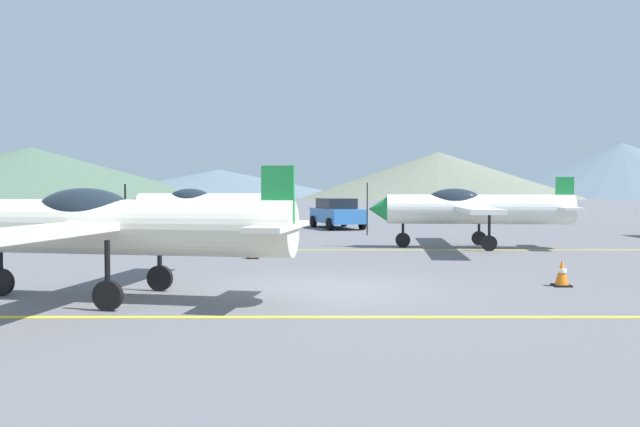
# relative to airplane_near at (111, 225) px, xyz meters

# --- Properties ---
(ground_plane) EXTENTS (400.00, 400.00, 0.00)m
(ground_plane) POSITION_rel_airplane_near_xyz_m (4.21, 1.34, -1.43)
(ground_plane) COLOR slate
(apron_line_near) EXTENTS (80.00, 0.16, 0.01)m
(apron_line_near) POSITION_rel_airplane_near_xyz_m (4.21, -1.67, -1.43)
(apron_line_near) COLOR yellow
(apron_line_near) RESTS_ON ground_plane
(apron_line_far) EXTENTS (80.00, 0.16, 0.01)m
(apron_line_far) POSITION_rel_airplane_near_xyz_m (4.21, 9.48, -1.43)
(apron_line_far) COLOR yellow
(apron_line_far) RESTS_ON ground_plane
(airplane_near) EXTENTS (7.44, 8.51, 2.55)m
(airplane_near) POSITION_rel_airplane_near_xyz_m (0.00, 0.00, 0.00)
(airplane_near) COLOR silver
(airplane_near) RESTS_ON ground_plane
(airplane_mid) EXTENTS (7.41, 8.52, 2.55)m
(airplane_mid) POSITION_rel_airplane_near_xyz_m (9.39, 10.28, 0.00)
(airplane_mid) COLOR white
(airplane_mid) RESTS_ON ground_plane
(airplane_far) EXTENTS (7.43, 8.52, 2.55)m
(airplane_far) POSITION_rel_airplane_near_xyz_m (-1.35, 16.02, 0.00)
(airplane_far) COLOR white
(airplane_far) RESTS_ON ground_plane
(car_sedan) EXTENTS (3.02, 4.64, 1.62)m
(car_sedan) POSITION_rel_airplane_near_xyz_m (4.89, 21.36, -0.59)
(car_sedan) COLOR #3372BF
(car_sedan) RESTS_ON ground_plane
(traffic_cone_front) EXTENTS (0.36, 0.36, 0.59)m
(traffic_cone_front) POSITION_rel_airplane_near_xyz_m (1.93, 6.94, -1.15)
(traffic_cone_front) COLOR black
(traffic_cone_front) RESTS_ON ground_plane
(traffic_cone_side) EXTENTS (0.36, 0.36, 0.59)m
(traffic_cone_side) POSITION_rel_airplane_near_xyz_m (9.25, 1.59, -1.15)
(traffic_cone_side) COLOR black
(traffic_cone_side) RESTS_ON ground_plane
(hill_left) EXTENTS (89.22, 89.22, 12.25)m
(hill_left) POSITION_rel_airplane_near_xyz_m (-66.33, 137.78, 4.69)
(hill_left) COLOR #4C6651
(hill_left) RESTS_ON ground_plane
(hill_centerleft) EXTENTS (75.44, 75.44, 7.54)m
(hill_centerleft) POSITION_rel_airplane_near_xyz_m (-24.15, 158.49, 2.34)
(hill_centerleft) COLOR slate
(hill_centerleft) RESTS_ON ground_plane
(hill_centerright) EXTENTS (64.17, 64.17, 10.72)m
(hill_centerright) POSITION_rel_airplane_near_xyz_m (31.47, 131.14, 3.93)
(hill_centerright) COLOR slate
(hill_centerright) RESTS_ON ground_plane
(hill_right) EXTENTS (72.95, 72.95, 13.99)m
(hill_right) POSITION_rel_airplane_near_xyz_m (81.84, 147.02, 5.56)
(hill_right) COLOR slate
(hill_right) RESTS_ON ground_plane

